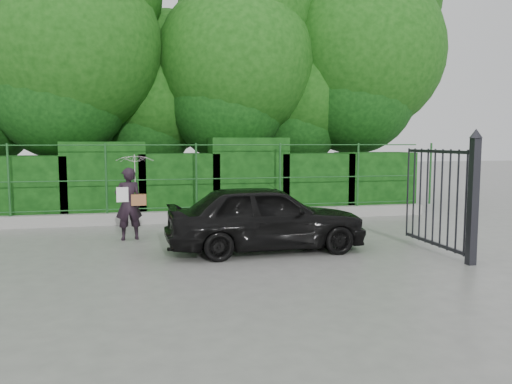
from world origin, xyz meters
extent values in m
plane|color=gray|center=(0.00, 0.00, 0.00)|extent=(80.00, 80.00, 0.00)
cube|color=#9E9E99|center=(0.00, 4.50, 0.15)|extent=(14.00, 0.25, 0.30)
cylinder|color=#1D5021|center=(-4.20, 4.50, 1.20)|extent=(0.06, 0.06, 1.80)
cylinder|color=#1D5021|center=(-1.90, 4.50, 1.20)|extent=(0.06, 0.06, 1.80)
cylinder|color=#1D5021|center=(0.40, 4.50, 1.20)|extent=(0.06, 0.06, 1.80)
cylinder|color=#1D5021|center=(2.70, 4.50, 1.20)|extent=(0.06, 0.06, 1.80)
cylinder|color=#1D5021|center=(5.00, 4.50, 1.20)|extent=(0.06, 0.06, 1.80)
cylinder|color=#1D5021|center=(7.30, 4.50, 1.20)|extent=(0.06, 0.06, 1.80)
cylinder|color=#1D5021|center=(0.00, 4.50, 0.40)|extent=(13.60, 0.03, 0.03)
cylinder|color=#1D5021|center=(0.00, 4.50, 1.15)|extent=(13.60, 0.03, 0.03)
cylinder|color=#1D5021|center=(0.00, 4.50, 2.05)|extent=(13.60, 0.03, 0.03)
cube|color=black|center=(-4.00, 5.50, 0.88)|extent=(2.20, 1.20, 1.76)
cube|color=black|center=(-2.00, 5.50, 1.07)|extent=(2.20, 1.20, 2.14)
cube|color=black|center=(0.00, 5.50, 0.90)|extent=(2.20, 1.20, 1.80)
cube|color=black|center=(2.00, 5.50, 1.13)|extent=(2.20, 1.20, 2.25)
cube|color=black|center=(4.00, 5.50, 0.89)|extent=(2.20, 1.20, 1.79)
cube|color=black|center=(6.00, 5.50, 0.90)|extent=(2.20, 1.20, 1.81)
cylinder|color=black|center=(-3.00, 7.20, 2.25)|extent=(0.36, 0.36, 4.50)
sphere|color=#14470F|center=(-3.00, 7.20, 4.95)|extent=(5.40, 5.40, 5.40)
cylinder|color=black|center=(-0.50, 8.50, 1.62)|extent=(0.36, 0.36, 3.25)
sphere|color=#14470F|center=(-0.50, 8.50, 3.58)|extent=(3.90, 3.90, 3.90)
cylinder|color=black|center=(2.00, 7.50, 2.12)|extent=(0.36, 0.36, 4.25)
sphere|color=#14470F|center=(2.00, 7.50, 4.68)|extent=(5.10, 5.10, 5.10)
cylinder|color=black|center=(4.50, 8.20, 1.75)|extent=(0.36, 0.36, 3.50)
sphere|color=#14470F|center=(4.50, 8.20, 3.85)|extent=(4.20, 4.20, 4.20)
cylinder|color=black|center=(6.50, 7.80, 2.38)|extent=(0.36, 0.36, 4.75)
sphere|color=#14470F|center=(6.50, 7.80, 5.23)|extent=(5.70, 5.70, 5.70)
cube|color=#25252B|center=(4.60, -1.20, 1.10)|extent=(0.14, 0.14, 2.20)
cone|color=#25252B|center=(4.60, -1.20, 2.28)|extent=(0.22, 0.22, 0.16)
cube|color=#25252B|center=(4.60, -0.05, 0.15)|extent=(0.05, 2.00, 0.06)
cube|color=#25252B|center=(4.60, -0.05, 1.95)|extent=(0.05, 2.00, 0.06)
cylinder|color=#25252B|center=(4.60, -1.00, 1.05)|extent=(0.04, 0.04, 1.90)
cylinder|color=#25252B|center=(4.60, -0.75, 1.05)|extent=(0.04, 0.04, 1.90)
cylinder|color=#25252B|center=(4.60, -0.50, 1.05)|extent=(0.04, 0.04, 1.90)
cylinder|color=#25252B|center=(4.60, -0.25, 1.05)|extent=(0.04, 0.04, 1.90)
cylinder|color=#25252B|center=(4.60, 0.00, 1.05)|extent=(0.04, 0.04, 1.90)
cylinder|color=#25252B|center=(4.60, 0.25, 1.05)|extent=(0.04, 0.04, 1.90)
cylinder|color=#25252B|center=(4.60, 0.50, 1.05)|extent=(0.04, 0.04, 1.90)
cylinder|color=#25252B|center=(4.60, 0.75, 1.05)|extent=(0.04, 0.04, 1.90)
cylinder|color=#25252B|center=(4.60, 1.00, 1.05)|extent=(0.04, 0.04, 1.90)
imported|color=black|center=(-1.29, 2.39, 0.79)|extent=(0.64, 0.49, 1.58)
imported|color=white|center=(-1.14, 2.44, 1.49)|extent=(0.84, 0.85, 0.77)
cube|color=#975E36|center=(-1.07, 2.31, 0.88)|extent=(0.32, 0.15, 0.24)
cube|color=white|center=(-1.41, 2.27, 1.01)|extent=(0.25, 0.02, 0.32)
imported|color=black|center=(1.37, 0.68, 0.66)|extent=(3.94, 1.67, 1.33)
camera|label=1|loc=(-0.91, -8.72, 2.14)|focal=35.00mm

